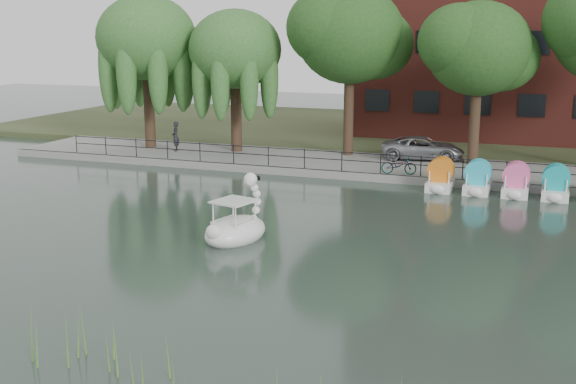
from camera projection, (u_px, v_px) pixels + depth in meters
The scene contains 15 objects.
ground_plane at pixel (234, 253), 24.51m from camera, with size 120.00×120.00×0.00m, color #384742.
promenade at pixel (356, 165), 39.11m from camera, with size 40.00×6.00×0.40m, color gray.
kerb at pixel (340, 175), 36.41m from camera, with size 40.00×0.25×0.40m, color gray.
land_strip at pixel (406, 132), 51.93m from camera, with size 60.00×22.00×0.36m, color #47512D.
railing at pixel (342, 156), 36.38m from camera, with size 32.00×0.05×1.00m.
willow_left at pixel (146, 38), 42.46m from camera, with size 5.88×5.88×9.01m.
willow_mid at pixel (235, 50), 41.21m from camera, with size 5.32×5.32×8.15m.
broadleaf_center at pixel (350, 35), 39.76m from camera, with size 6.00×6.00×9.25m.
broadleaf_right at pixel (479, 49), 37.09m from camera, with size 5.40×5.40×8.32m.
minivan at pixel (423, 147), 39.54m from camera, with size 5.13×2.36×1.43m, color gray.
bicycle at pixel (399, 164), 35.59m from camera, with size 1.72×0.60×1.00m, color gray.
pedestrian at pixel (175, 134), 42.19m from camera, with size 0.71×0.48×1.98m, color black.
swan_boat at pixel (236, 226), 25.89m from camera, with size 2.37×3.09×2.33m.
pedal_boat_row at pixel (516, 183), 32.73m from camera, with size 7.95×1.70×1.40m.
reed_bank at pixel (132, 365), 15.01m from camera, with size 24.00×2.40×1.20m.
Camera 1 is at (9.83, -21.37, 7.44)m, focal length 45.00 mm.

